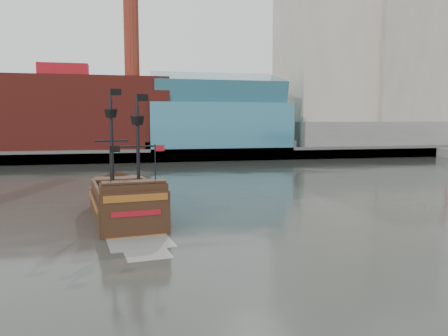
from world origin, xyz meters
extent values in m
plane|color=#2A2C27|center=(0.00, 0.00, 0.00)|extent=(400.00, 400.00, 0.00)
cube|color=slate|center=(0.00, 92.00, 1.00)|extent=(220.00, 60.00, 2.00)
cube|color=#4C4C49|center=(0.00, 62.50, 1.30)|extent=(220.00, 1.00, 2.60)
cube|color=maroon|center=(-22.00, 72.00, 9.50)|extent=(42.00, 18.00, 15.00)
cube|color=teal|center=(10.00, 70.00, 7.00)|extent=(30.00, 16.00, 10.00)
cube|color=beige|center=(40.00, 80.00, 25.00)|extent=(20.00, 22.00, 46.00)
cube|color=#B0A593|center=(58.00, 76.00, 21.00)|extent=(18.00, 18.00, 38.00)
cube|color=beige|center=(50.00, 97.00, 28.00)|extent=(24.00, 20.00, 52.00)
cube|color=slate|center=(48.00, 66.00, 5.00)|extent=(40.00, 6.00, 6.00)
cylinder|color=maroon|center=(-8.00, 74.00, 28.00)|extent=(3.20, 3.20, 22.00)
cube|color=teal|center=(10.00, 70.00, 15.00)|extent=(28.00, 14.94, 8.78)
cube|color=slate|center=(78.00, 82.00, 3.50)|extent=(4.00, 4.00, 3.00)
cylinder|color=maroon|center=(78.00, 82.00, 18.00)|extent=(1.40, 1.40, 32.00)
cube|color=maroon|center=(75.00, 82.00, 33.00)|extent=(5.00, 2.50, 2.50)
cube|color=slate|center=(88.00, 92.00, 3.50)|extent=(4.00, 4.00, 3.00)
cube|color=maroon|center=(85.00, 92.00, 27.00)|extent=(5.00, 2.50, 2.50)
cube|color=black|center=(-10.01, 12.56, 0.61)|extent=(6.54, 12.67, 2.63)
cube|color=#52331E|center=(-10.01, 12.56, 2.07)|extent=(5.88, 11.40, 0.30)
cube|color=black|center=(-10.62, 17.37, 2.43)|extent=(4.57, 2.95, 1.01)
cube|color=black|center=(-9.35, 7.35, 2.83)|extent=(4.97, 2.21, 1.82)
cube|color=black|center=(-9.23, 6.42, 1.21)|extent=(4.95, 0.87, 4.04)
cube|color=brown|center=(-9.21, 6.28, 2.83)|extent=(4.52, 0.65, 0.51)
cube|color=maroon|center=(-9.21, 6.28, 1.72)|extent=(3.52, 0.52, 0.40)
cylinder|color=black|center=(-11.00, 13.96, 6.17)|extent=(0.32, 0.32, 7.88)
cylinder|color=black|center=(-8.88, 10.87, 5.86)|extent=(0.32, 0.32, 7.28)
cone|color=black|center=(-11.00, 13.96, 8.89)|extent=(1.24, 1.24, 0.71)
cone|color=black|center=(-8.88, 10.87, 8.29)|extent=(1.24, 1.24, 0.71)
cube|color=black|center=(-10.55, 14.02, 10.71)|extent=(0.91, 0.14, 0.56)
cube|color=black|center=(-8.43, 10.93, 10.11)|extent=(0.91, 0.14, 0.56)
cube|color=gray|center=(-9.02, 4.74, 0.01)|extent=(4.72, 4.15, 0.02)
camera|label=1|loc=(-9.88, -24.83, 8.30)|focal=35.00mm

